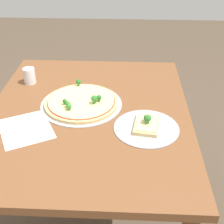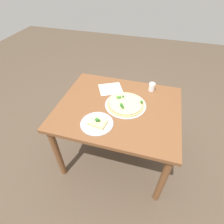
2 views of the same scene
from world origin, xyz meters
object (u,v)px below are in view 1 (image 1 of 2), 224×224
object	(u,v)px
dining_table	(89,129)
pizza_tray_slice	(146,126)
drinking_cup	(29,76)
pizza_tray_whole	(81,102)

from	to	relation	value
dining_table	pizza_tray_slice	xyz separation A→B (m)	(-0.12, -0.26, 0.11)
dining_table	drinking_cup	size ratio (longest dim) A/B	13.40
pizza_tray_whole	drinking_cup	size ratio (longest dim) A/B	4.60
dining_table	pizza_tray_slice	size ratio (longest dim) A/B	4.04
pizza_tray_slice	drinking_cup	distance (m)	0.72
dining_table	pizza_tray_whole	world-z (taller)	pizza_tray_whole
pizza_tray_whole	pizza_tray_slice	distance (m)	0.35
pizza_tray_slice	drinking_cup	xyz separation A→B (m)	(0.38, 0.60, 0.03)
pizza_tray_whole	drinking_cup	xyz separation A→B (m)	(0.21, 0.30, 0.03)
pizza_tray_whole	pizza_tray_slice	xyz separation A→B (m)	(-0.18, -0.30, -0.00)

